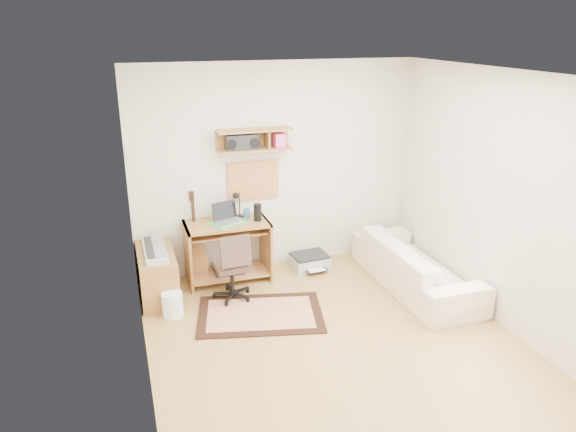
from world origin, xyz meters
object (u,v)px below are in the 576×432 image
object	(u,v)px
task_chair	(232,265)
printer	(309,261)
cabinet	(157,274)
desk	(228,251)
sofa	(416,258)

from	to	relation	value
task_chair	printer	xyz separation A→B (m)	(1.13, 0.52, -0.33)
cabinet	printer	size ratio (longest dim) A/B	1.95
desk	cabinet	bearing A→B (deg)	-168.68
printer	desk	bearing A→B (deg)	176.07
task_chair	sofa	size ratio (longest dim) A/B	0.43
cabinet	sofa	bearing A→B (deg)	-13.72
printer	sofa	bearing A→B (deg)	-46.23
task_chair	desk	bearing A→B (deg)	78.52
task_chair	cabinet	size ratio (longest dim) A/B	0.93
desk	sofa	xyz separation A→B (m)	(2.09, -0.90, 0.01)
desk	task_chair	distance (m)	0.51
sofa	desk	bearing A→B (deg)	66.71
desk	printer	xyz separation A→B (m)	(1.07, 0.01, -0.29)
desk	sofa	distance (m)	2.27
cabinet	sofa	distance (m)	3.05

